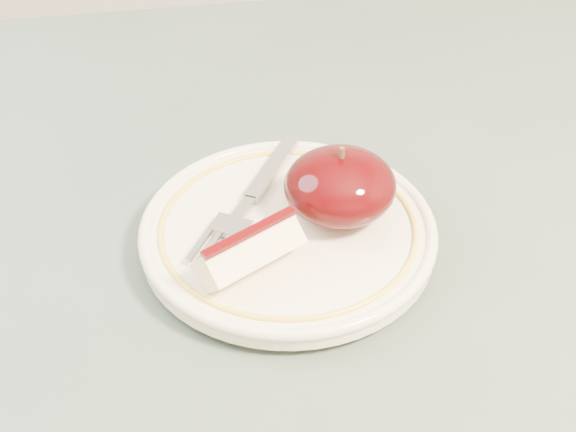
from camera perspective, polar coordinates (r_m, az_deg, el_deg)
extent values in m
cylinder|color=brown|center=(1.19, 13.26, -2.93)|extent=(0.05, 0.05, 0.71)
cube|color=#425249|center=(0.56, -5.50, -6.93)|extent=(0.90, 0.90, 0.04)
cylinder|color=beige|center=(0.58, 0.00, -1.90)|extent=(0.12, 0.12, 0.01)
cylinder|color=beige|center=(0.57, 0.00, -1.23)|extent=(0.21, 0.21, 0.01)
torus|color=beige|center=(0.57, 0.00, -0.85)|extent=(0.21, 0.21, 0.01)
torus|color=gold|center=(0.57, 0.00, -0.74)|extent=(0.18, 0.18, 0.00)
ellipsoid|color=black|center=(0.57, 3.72, 2.14)|extent=(0.08, 0.08, 0.05)
cylinder|color=#472D19|center=(0.55, 3.84, 4.39)|extent=(0.00, 0.00, 0.01)
cube|color=beige|center=(0.53, -2.68, -2.58)|extent=(0.08, 0.06, 0.03)
cube|color=#370103|center=(0.52, -2.74, -1.15)|extent=(0.07, 0.04, 0.00)
cube|color=#95989D|center=(0.62, -1.11, 3.48)|extent=(0.05, 0.08, 0.00)
cube|color=#95989D|center=(0.58, -3.15, 0.57)|extent=(0.02, 0.03, 0.00)
cube|color=#95989D|center=(0.56, -4.09, -0.76)|extent=(0.03, 0.03, 0.00)
cube|color=#95989D|center=(0.54, -4.12, -2.70)|extent=(0.02, 0.03, 0.00)
cube|color=#95989D|center=(0.54, -4.86, -2.49)|extent=(0.02, 0.03, 0.00)
cube|color=#95989D|center=(0.55, -5.60, -2.29)|extent=(0.02, 0.03, 0.00)
cube|color=#95989D|center=(0.55, -6.33, -2.08)|extent=(0.02, 0.03, 0.00)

